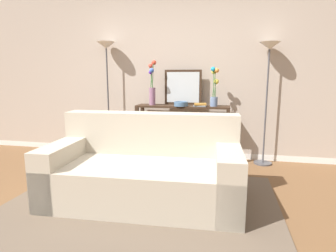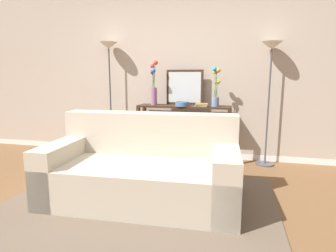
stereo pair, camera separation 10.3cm
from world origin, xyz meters
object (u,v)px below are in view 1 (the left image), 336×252
fruit_bowl (181,104)px  book_row_under_console (155,154)px  couch (145,171)px  vase_tall_flowers (152,87)px  vase_short_flowers (214,89)px  floor_lamp_right (268,69)px  wall_mirror (183,87)px  console_table (182,123)px  floor_lamp_left (107,67)px  book_stack (200,105)px

fruit_bowl → book_row_under_console: size_ratio=0.80×
couch → book_row_under_console: 1.51m
vase_tall_flowers → vase_short_flowers: bearing=-0.2°
couch → floor_lamp_right: (1.36, 1.52, 1.07)m
book_row_under_console → couch: bearing=-78.9°
wall_mirror → fruit_bowl: bearing=-87.8°
console_table → vase_short_flowers: vase_short_flowers is taller
fruit_bowl → couch: bearing=-96.2°
couch → wall_mirror: bearing=85.0°
floor_lamp_left → book_stack: size_ratio=9.51×
fruit_bowl → floor_lamp_right: bearing=7.1°
wall_mirror → vase_short_flowers: (0.49, -0.16, -0.01)m
floor_lamp_left → floor_lamp_right: (2.43, 0.00, -0.05)m
vase_tall_flowers → vase_short_flowers: 0.94m
couch → book_stack: bearing=72.5°
console_table → floor_lamp_right: floor_lamp_right is taller
couch → console_table: bearing=83.9°
console_table → vase_short_flowers: size_ratio=2.48×
floor_lamp_left → floor_lamp_right: bearing=0.0°
vase_tall_flowers → couch: bearing=-77.9°
vase_short_flowers → floor_lamp_right: bearing=5.8°
book_stack → fruit_bowl: bearing=-179.4°
couch → floor_lamp_right: bearing=48.0°
floor_lamp_left → vase_short_flowers: size_ratio=3.20×
vase_tall_flowers → vase_short_flowers: (0.94, -0.00, -0.02)m
floor_lamp_right → fruit_bowl: (-1.22, -0.15, -0.49)m
wall_mirror → vase_tall_flowers: size_ratio=0.85×
wall_mirror → vase_tall_flowers: vase_tall_flowers is taller
book_stack → floor_lamp_left: bearing=174.4°
couch → book_stack: size_ratio=10.40×
floor_lamp_right → book_stack: floor_lamp_right is taller
book_stack → vase_tall_flowers: bearing=174.2°
couch → book_row_under_console: (-0.29, 1.46, -0.25)m
floor_lamp_right → book_row_under_console: floor_lamp_right is taller
wall_mirror → fruit_bowl: size_ratio=2.78×
vase_short_flowers → floor_lamp_left: bearing=177.5°
vase_short_flowers → book_row_under_console: size_ratio=2.21×
console_table → fruit_bowl: size_ratio=6.84×
floor_lamp_right → wall_mirror: 1.25m
wall_mirror → vase_short_flowers: size_ratio=1.01×
floor_lamp_left → vase_tall_flowers: bearing=-5.4°
vase_short_flowers → book_stack: size_ratio=2.97×
wall_mirror → book_row_under_console: 1.15m
book_stack → console_table: bearing=161.1°
book_row_under_console → book_stack: bearing=-7.5°
vase_tall_flowers → book_stack: (0.74, -0.08, -0.25)m
couch → console_table: couch is taller
floor_lamp_right → book_row_under_console: size_ratio=6.82×
wall_mirror → book_row_under_console: size_ratio=2.22×
couch → vase_short_flowers: size_ratio=3.50×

